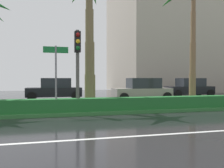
% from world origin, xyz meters
% --- Properties ---
extents(ground_plane, '(90.00, 42.00, 0.10)m').
position_xyz_m(ground_plane, '(0.00, 9.00, -0.05)').
color(ground_plane, black).
extents(near_lane_divider_stripe, '(81.00, 0.14, 0.01)m').
position_xyz_m(near_lane_divider_stripe, '(0.00, 2.00, 0.00)').
color(near_lane_divider_stripe, white).
rests_on(near_lane_divider_stripe, ground_plane).
extents(median_strip, '(85.50, 4.00, 0.15)m').
position_xyz_m(median_strip, '(0.00, 8.00, 0.07)').
color(median_strip, '#2D6B33').
rests_on(median_strip, ground_plane).
extents(median_hedge, '(76.50, 0.70, 0.60)m').
position_xyz_m(median_hedge, '(0.00, 6.60, 0.45)').
color(median_hedge, '#1E6028').
rests_on(median_hedge, median_strip).
extents(palm_tree_centre, '(3.80, 3.76, 7.51)m').
position_xyz_m(palm_tree_centre, '(2.97, 8.07, 5.81)').
color(palm_tree_centre, brown).
rests_on(palm_tree_centre, median_strip).
extents(traffic_signal_median_right, '(0.28, 0.43, 3.78)m').
position_xyz_m(traffic_signal_median_right, '(2.20, 6.55, 2.76)').
color(traffic_signal_median_right, '#4C4C47').
rests_on(traffic_signal_median_right, median_strip).
extents(street_name_sign, '(1.10, 0.08, 3.00)m').
position_xyz_m(street_name_sign, '(1.22, 6.41, 2.08)').
color(street_name_sign, slate).
rests_on(street_name_sign, median_strip).
extents(car_in_traffic_leading, '(4.30, 2.02, 1.72)m').
position_xyz_m(car_in_traffic_leading, '(1.22, 15.05, 0.83)').
color(car_in_traffic_leading, black).
rests_on(car_in_traffic_leading, ground_plane).
extents(car_in_traffic_second, '(4.30, 2.02, 1.72)m').
position_xyz_m(car_in_traffic_second, '(7.61, 12.15, 0.83)').
color(car_in_traffic_second, gray).
rests_on(car_in_traffic_second, ground_plane).
extents(car_in_traffic_third, '(4.30, 2.02, 1.72)m').
position_xyz_m(car_in_traffic_third, '(13.43, 15.02, 0.83)').
color(car_in_traffic_third, black).
rests_on(car_in_traffic_third, ground_plane).
extents(building_far_right, '(21.31, 14.41, 17.10)m').
position_xyz_m(building_far_right, '(20.42, 26.60, 8.55)').
color(building_far_right, '#A89E8E').
rests_on(building_far_right, ground_plane).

